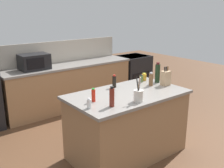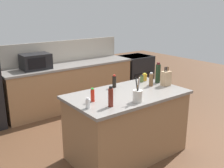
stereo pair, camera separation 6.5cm
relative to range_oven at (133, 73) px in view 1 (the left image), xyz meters
name	(u,v)px [view 1 (the left image)]	position (x,y,z in m)	size (l,w,h in m)	color
ground_plane	(127,153)	(-2.14, -2.20, -0.47)	(14.00, 14.00, 0.00)	brown
back_counter_run	(70,86)	(-1.84, 0.00, 0.00)	(2.83, 0.66, 0.94)	#936B47
wall_backsplash	(61,52)	(-1.84, 0.32, 0.70)	(2.79, 0.03, 0.46)	#B2A899
kitchen_island	(127,124)	(-2.14, -2.20, 0.00)	(1.66, 0.96, 0.94)	#936B47
range_oven	(133,73)	(0.00, 0.00, 0.00)	(0.76, 0.65, 0.92)	black
microwave	(34,62)	(-2.57, 0.00, 0.62)	(0.54, 0.39, 0.30)	black
knife_block	(166,78)	(-1.43, -2.26, 0.59)	(0.14, 0.11, 0.29)	tan
utensil_crock	(138,95)	(-2.26, -2.54, 0.56)	(0.12, 0.12, 0.32)	beige
spice_jar_oregano	(141,79)	(-1.58, -1.90, 0.53)	(0.06, 0.06, 0.11)	#567038
soy_sauce_bottle	(114,81)	(-2.11, -1.87, 0.56)	(0.06, 0.06, 0.19)	black
pepper_grinder	(151,79)	(-1.62, -2.14, 0.57)	(0.06, 0.06, 0.21)	brown
salt_shaker	(89,104)	(-2.87, -2.35, 0.53)	(0.05, 0.05, 0.13)	silver
vinegar_bottle	(112,97)	(-2.62, -2.47, 0.59)	(0.06, 0.06, 0.25)	maroon
wine_bottle	(158,73)	(-1.41, -2.08, 0.62)	(0.08, 0.08, 0.32)	black
honey_jar	(144,77)	(-1.49, -1.87, 0.53)	(0.08, 0.08, 0.12)	gold
hot_sauce_bottle	(93,95)	(-2.70, -2.19, 0.56)	(0.05, 0.05, 0.18)	red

